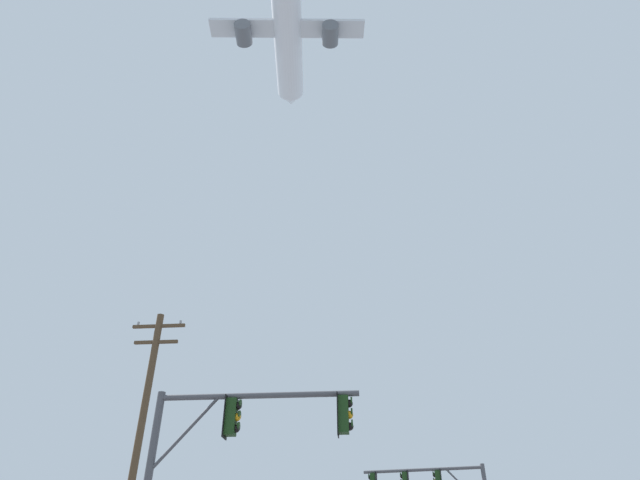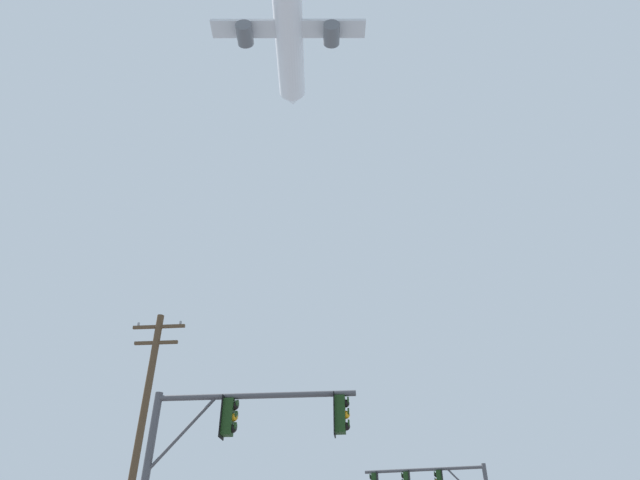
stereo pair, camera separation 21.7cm
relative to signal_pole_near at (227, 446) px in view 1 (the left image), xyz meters
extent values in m
cylinder|color=#4C4C51|center=(0.72, 0.00, 1.22)|extent=(5.18, 0.18, 0.15)
cylinder|color=#4C4C51|center=(-1.09, 0.01, 0.33)|extent=(1.61, 0.09, 1.84)
cube|color=#193814|center=(2.89, -0.02, 0.69)|extent=(0.26, 0.32, 0.90)
cylinder|color=#193814|center=(2.89, -0.02, 1.20)|extent=(0.05, 0.05, 0.12)
cube|color=black|center=(2.75, -0.02, 0.69)|extent=(0.03, 0.46, 1.04)
sphere|color=black|center=(3.04, -0.02, 0.96)|extent=(0.20, 0.20, 0.20)
cylinder|color=#193814|center=(3.10, -0.02, 1.02)|extent=(0.04, 0.21, 0.21)
sphere|color=orange|center=(3.04, -0.02, 0.68)|extent=(0.20, 0.20, 0.20)
cylinder|color=#193814|center=(3.10, -0.02, 0.74)|extent=(0.04, 0.21, 0.21)
sphere|color=black|center=(3.04, -0.02, 0.40)|extent=(0.20, 0.20, 0.20)
cylinder|color=#193814|center=(3.10, -0.02, 0.46)|extent=(0.04, 0.21, 0.21)
cube|color=#193814|center=(0.05, 0.00, 0.69)|extent=(0.26, 0.32, 0.90)
cylinder|color=#193814|center=(0.05, 0.00, 1.20)|extent=(0.05, 0.05, 0.12)
cube|color=black|center=(-0.09, 0.00, 0.69)|extent=(0.03, 0.46, 1.04)
sphere|color=black|center=(0.19, 0.00, 0.96)|extent=(0.20, 0.20, 0.20)
cylinder|color=#193814|center=(0.26, 0.00, 1.02)|extent=(0.04, 0.21, 0.21)
sphere|color=orange|center=(0.19, 0.00, 0.68)|extent=(0.20, 0.20, 0.20)
cylinder|color=#193814|center=(0.26, 0.00, 0.74)|extent=(0.04, 0.21, 0.21)
sphere|color=black|center=(0.19, 0.00, 0.40)|extent=(0.20, 0.20, 0.20)
cylinder|color=#193814|center=(0.26, 0.00, 0.46)|extent=(0.04, 0.21, 0.21)
cylinder|color=#4C4C51|center=(6.11, 14.12, 1.52)|extent=(5.59, 1.22, 0.15)
cylinder|color=#193814|center=(3.78, 14.57, 1.50)|extent=(0.05, 0.05, 0.12)
sphere|color=black|center=(3.63, 14.60, 1.26)|extent=(0.20, 0.20, 0.20)
cylinder|color=#193814|center=(3.57, 14.61, 1.32)|extent=(0.08, 0.21, 0.21)
cylinder|color=#193814|center=(5.31, 14.28, 1.50)|extent=(0.05, 0.05, 0.12)
sphere|color=black|center=(5.16, 14.30, 1.26)|extent=(0.20, 0.20, 0.20)
cylinder|color=#193814|center=(5.10, 14.32, 1.32)|extent=(0.08, 0.21, 0.21)
cylinder|color=#193814|center=(6.84, 13.98, 1.50)|extent=(0.05, 0.05, 0.12)
sphere|color=black|center=(6.69, 14.01, 1.26)|extent=(0.20, 0.20, 0.20)
cylinder|color=#193814|center=(6.63, 14.02, 1.32)|extent=(0.08, 0.21, 0.21)
cylinder|color=#193814|center=(6.63, 14.02, 1.04)|extent=(0.08, 0.21, 0.21)
cylinder|color=brown|center=(-4.89, 6.27, 1.16)|extent=(0.28, 0.28, 10.64)
cube|color=brown|center=(-4.89, 6.27, 5.98)|extent=(2.20, 0.12, 0.12)
cube|color=brown|center=(-4.89, 6.27, 5.28)|extent=(1.80, 0.12, 0.12)
cylinder|color=gray|center=(-5.79, 6.27, 6.10)|extent=(0.10, 0.10, 0.18)
cylinder|color=gray|center=(-3.99, 6.27, 6.10)|extent=(0.10, 0.10, 0.18)
cylinder|color=white|center=(-2.75, 20.90, 45.49)|extent=(4.47, 17.11, 3.01)
cone|color=white|center=(-3.57, 30.26, 45.49)|extent=(3.03, 2.31, 2.86)
cube|color=silver|center=(-2.71, 20.43, 45.04)|extent=(16.09, 3.45, 0.34)
cylinder|color=#595B60|center=(-7.17, 20.04, 44.14)|extent=(1.88, 2.39, 1.69)
cylinder|color=#595B60|center=(1.74, 20.82, 44.14)|extent=(1.88, 2.39, 1.69)
camera|label=1|loc=(3.36, -13.43, -2.62)|focal=29.47mm
camera|label=2|loc=(3.57, -13.41, -2.62)|focal=29.47mm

